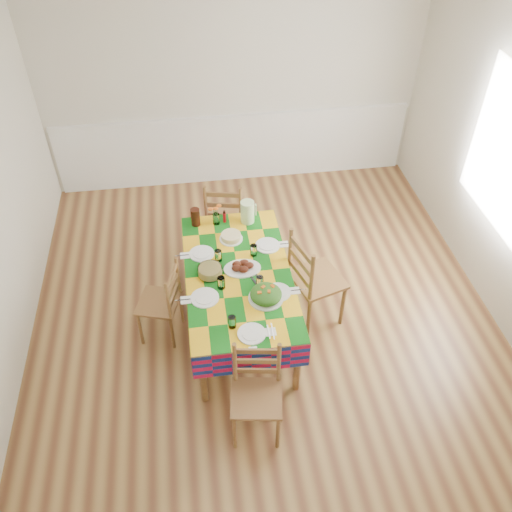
{
  "coord_description": "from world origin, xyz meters",
  "views": [
    {
      "loc": [
        -0.59,
        -3.53,
        4.04
      ],
      "look_at": [
        -0.08,
        -0.02,
        0.86
      ],
      "focal_mm": 38.0,
      "sensor_mm": 36.0,
      "label": 1
    }
  ],
  "objects_px": {
    "dining_table": "(238,279)",
    "chair_far": "(226,217)",
    "meat_platter": "(242,267)",
    "chair_near": "(257,394)",
    "chair_left": "(163,303)",
    "tea_pitcher": "(195,217)",
    "chair_right": "(313,280)",
    "green_pitcher": "(247,212)"
  },
  "relations": [
    {
      "from": "green_pitcher",
      "to": "chair_near",
      "type": "relative_size",
      "value": 0.26
    },
    {
      "from": "green_pitcher",
      "to": "tea_pitcher",
      "type": "relative_size",
      "value": 1.28
    },
    {
      "from": "green_pitcher",
      "to": "chair_left",
      "type": "xyz_separation_m",
      "value": [
        -0.89,
        -0.74,
        -0.38
      ]
    },
    {
      "from": "meat_platter",
      "to": "chair_near",
      "type": "relative_size",
      "value": 0.38
    },
    {
      "from": "dining_table",
      "to": "chair_right",
      "type": "xyz_separation_m",
      "value": [
        0.7,
        -0.01,
        -0.1
      ]
    },
    {
      "from": "meat_platter",
      "to": "green_pitcher",
      "type": "relative_size",
      "value": 1.45
    },
    {
      "from": "tea_pitcher",
      "to": "dining_table",
      "type": "bearing_deg",
      "value": -66.32
    },
    {
      "from": "meat_platter",
      "to": "chair_right",
      "type": "xyz_separation_m",
      "value": [
        0.65,
        -0.06,
        -0.2
      ]
    },
    {
      "from": "dining_table",
      "to": "tea_pitcher",
      "type": "xyz_separation_m",
      "value": [
        -0.33,
        0.75,
        0.17
      ]
    },
    {
      "from": "dining_table",
      "to": "chair_far",
      "type": "relative_size",
      "value": 1.85
    },
    {
      "from": "tea_pitcher",
      "to": "chair_right",
      "type": "bearing_deg",
      "value": -36.83
    },
    {
      "from": "dining_table",
      "to": "chair_near",
      "type": "bearing_deg",
      "value": -89.67
    },
    {
      "from": "green_pitcher",
      "to": "chair_near",
      "type": "height_order",
      "value": "green_pitcher"
    },
    {
      "from": "tea_pitcher",
      "to": "meat_platter",
      "type": "bearing_deg",
      "value": -62.32
    },
    {
      "from": "chair_near",
      "to": "tea_pitcher",
      "type": "bearing_deg",
      "value": 109.19
    },
    {
      "from": "meat_platter",
      "to": "chair_left",
      "type": "height_order",
      "value": "chair_left"
    },
    {
      "from": "green_pitcher",
      "to": "chair_left",
      "type": "height_order",
      "value": "green_pitcher"
    },
    {
      "from": "dining_table",
      "to": "chair_near",
      "type": "height_order",
      "value": "chair_near"
    },
    {
      "from": "chair_near",
      "to": "chair_left",
      "type": "height_order",
      "value": "chair_near"
    },
    {
      "from": "meat_platter",
      "to": "chair_far",
      "type": "relative_size",
      "value": 0.36
    },
    {
      "from": "green_pitcher",
      "to": "meat_platter",
      "type": "bearing_deg",
      "value": -101.49
    },
    {
      "from": "green_pitcher",
      "to": "chair_left",
      "type": "bearing_deg",
      "value": -140.04
    },
    {
      "from": "meat_platter",
      "to": "chair_far",
      "type": "height_order",
      "value": "chair_far"
    },
    {
      "from": "dining_table",
      "to": "meat_platter",
      "type": "relative_size",
      "value": 5.21
    },
    {
      "from": "dining_table",
      "to": "tea_pitcher",
      "type": "height_order",
      "value": "tea_pitcher"
    },
    {
      "from": "tea_pitcher",
      "to": "chair_left",
      "type": "bearing_deg",
      "value": -115.95
    },
    {
      "from": "chair_left",
      "to": "chair_near",
      "type": "bearing_deg",
      "value": 50.27
    },
    {
      "from": "meat_platter",
      "to": "chair_right",
      "type": "distance_m",
      "value": 0.69
    },
    {
      "from": "tea_pitcher",
      "to": "chair_far",
      "type": "xyz_separation_m",
      "value": [
        0.32,
        0.35,
        -0.31
      ]
    },
    {
      "from": "tea_pitcher",
      "to": "chair_near",
      "type": "height_order",
      "value": "chair_near"
    },
    {
      "from": "green_pitcher",
      "to": "tea_pitcher",
      "type": "bearing_deg",
      "value": 177.24
    },
    {
      "from": "tea_pitcher",
      "to": "green_pitcher",
      "type": "bearing_deg",
      "value": -2.76
    },
    {
      "from": "tea_pitcher",
      "to": "chair_far",
      "type": "height_order",
      "value": "chair_far"
    },
    {
      "from": "tea_pitcher",
      "to": "chair_near",
      "type": "distance_m",
      "value": 1.92
    },
    {
      "from": "tea_pitcher",
      "to": "chair_near",
      "type": "xyz_separation_m",
      "value": [
        0.34,
        -1.86,
        -0.34
      ]
    },
    {
      "from": "dining_table",
      "to": "tea_pitcher",
      "type": "relative_size",
      "value": 9.65
    },
    {
      "from": "dining_table",
      "to": "chair_left",
      "type": "relative_size",
      "value": 2.07
    },
    {
      "from": "chair_far",
      "to": "chair_right",
      "type": "height_order",
      "value": "chair_right"
    },
    {
      "from": "chair_right",
      "to": "dining_table",
      "type": "bearing_deg",
      "value": 71.49
    },
    {
      "from": "tea_pitcher",
      "to": "chair_right",
      "type": "height_order",
      "value": "chair_right"
    },
    {
      "from": "green_pitcher",
      "to": "chair_near",
      "type": "bearing_deg",
      "value": -95.44
    },
    {
      "from": "chair_left",
      "to": "meat_platter",
      "type": "bearing_deg",
      "value": 111.58
    }
  ]
}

